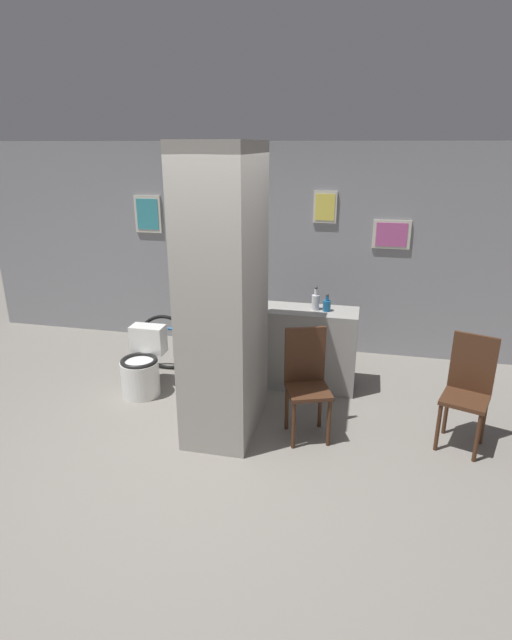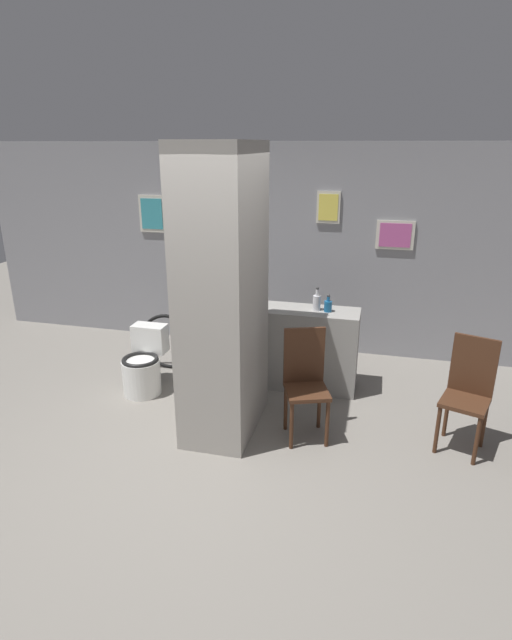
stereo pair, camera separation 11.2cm
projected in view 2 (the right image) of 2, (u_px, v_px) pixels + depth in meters
The scene contains 10 objects.
ground_plane at pixel (206, 453), 4.38m from camera, with size 14.00×14.00×0.00m, color slate.
wall_back at pixel (272, 249), 6.35m from camera, with size 8.00×0.09×2.60m.
pillar_center at pixel (223, 296), 4.41m from camera, with size 0.62×1.03×2.60m.
counter_shelf at pixel (306, 348), 5.47m from camera, with size 1.12×0.44×0.90m.
toilet at pixel (144, 366), 5.41m from camera, with size 0.41×0.57×0.69m.
chair_near_pillar at pixel (305, 379), 4.51m from camera, with size 0.48×0.48×1.02m.
chair_by_doorway at pixel (468, 390), 4.32m from camera, with size 0.48×0.48×1.02m.
bicycle at pixel (210, 345), 5.81m from camera, with size 1.73×0.42×0.74m.
bottle_tall at pixel (317, 302), 5.28m from camera, with size 0.08×0.08×0.26m.
bottle_short at pixel (328, 305), 5.24m from camera, with size 0.08×0.08×0.19m.
Camera 2 is at (1.33, -3.52, 2.57)m, focal length 28.00 mm.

